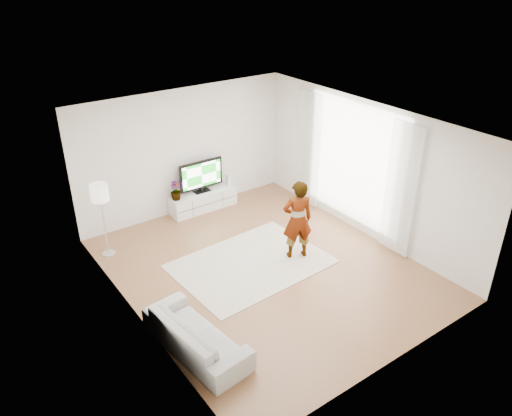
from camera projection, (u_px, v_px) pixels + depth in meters
floor at (265, 268)px, 9.38m from camera, size 6.00×6.00×0.00m
ceiling at (266, 125)px, 8.10m from camera, size 6.00×6.00×0.00m
wall_left at (131, 246)px, 7.45m from camera, size 0.02×6.00×2.80m
wall_right at (365, 169)px, 10.03m from camera, size 0.02×6.00×2.80m
wall_back at (184, 152)px, 10.90m from camera, size 5.00×0.02×2.80m
wall_front at (401, 285)px, 6.57m from camera, size 5.00×0.02×2.80m
window at (354, 163)px, 10.22m from camera, size 0.01×2.60×2.50m
curtain_near at (401, 190)px, 9.28m from camera, size 0.04×0.70×2.60m
curtain_far at (309, 150)px, 11.16m from camera, size 0.04×0.70×2.60m
media_console at (203, 200)px, 11.42m from camera, size 1.57×0.45×0.44m
television at (201, 175)px, 11.16m from camera, size 1.06×0.21×0.74m
game_console at (228, 180)px, 11.62m from camera, size 0.07×0.18×0.23m
potted_plant at (176, 191)px, 10.88m from camera, size 0.24×0.24×0.43m
rug at (251, 264)px, 9.51m from camera, size 2.90×2.15×0.01m
player at (297, 220)px, 9.39m from camera, size 0.68×0.57×1.59m
sofa at (196, 335)px, 7.36m from camera, size 0.94×1.94×0.54m
floor_lamp at (100, 196)px, 9.24m from camera, size 0.33×0.33×1.50m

